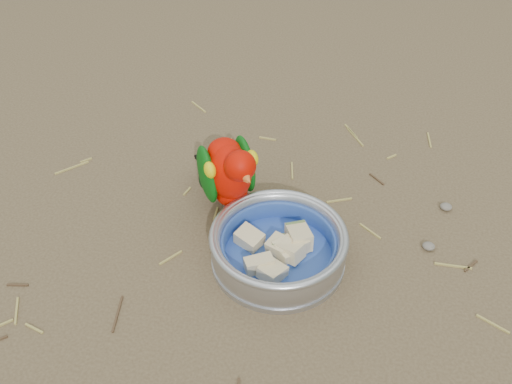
# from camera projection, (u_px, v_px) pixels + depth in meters

# --- Properties ---
(ground) EXTENTS (60.00, 60.00, 0.00)m
(ground) POSITION_uv_depth(u_px,v_px,m) (280.00, 276.00, 0.89)
(ground) COLOR brown
(food_bowl) EXTENTS (0.21, 0.21, 0.02)m
(food_bowl) POSITION_uv_depth(u_px,v_px,m) (278.00, 257.00, 0.91)
(food_bowl) COLOR #B2B2BA
(food_bowl) RESTS_ON ground
(bowl_wall) EXTENTS (0.21, 0.21, 0.04)m
(bowl_wall) POSITION_uv_depth(u_px,v_px,m) (279.00, 244.00, 0.89)
(bowl_wall) COLOR #B2B2BA
(bowl_wall) RESTS_ON food_bowl
(fruit_wedges) EXTENTS (0.13, 0.13, 0.03)m
(fruit_wedges) POSITION_uv_depth(u_px,v_px,m) (278.00, 247.00, 0.89)
(fruit_wedges) COLOR beige
(fruit_wedges) RESTS_ON food_bowl
(lory_parrot) EXTENTS (0.19, 0.21, 0.16)m
(lory_parrot) POSITION_uv_depth(u_px,v_px,m) (229.00, 178.00, 0.95)
(lory_parrot) COLOR #C60C00
(lory_parrot) RESTS_ON ground
(ground_debris) EXTENTS (0.90, 0.80, 0.01)m
(ground_debris) POSITION_uv_depth(u_px,v_px,m) (296.00, 242.00, 0.94)
(ground_debris) COLOR #A9984C
(ground_debris) RESTS_ON ground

